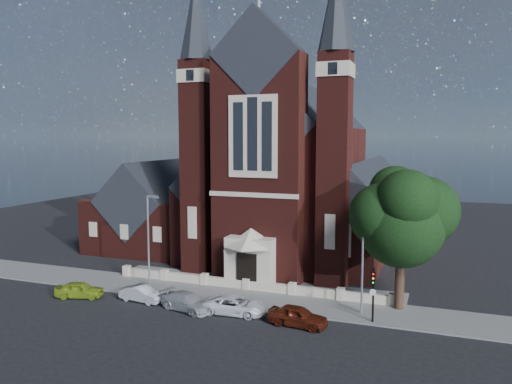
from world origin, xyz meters
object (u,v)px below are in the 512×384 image
parish_hall (155,214)px  traffic_signal (373,288)px  car_dark_red (298,316)px  street_lamp_left (149,236)px  street_tree (403,219)px  car_silver_a (142,294)px  car_white_suv (235,305)px  church (299,179)px  car_lime_van (80,290)px  street_lamp_right (364,253)px  car_silver_b (188,302)px

parish_hall → traffic_signal: 31.20m
car_dark_red → parish_hall: bearing=57.9°
street_lamp_left → street_tree: bearing=4.8°
car_silver_a → car_white_suv: bearing=-84.9°
church → street_tree: church is taller
traffic_signal → car_lime_van: bearing=-174.0°
church → car_dark_red: bearing=-74.7°
car_silver_a → street_lamp_right: bearing=-74.2°
car_silver_a → car_white_suv: (7.98, -0.05, 0.04)m
church → street_lamp_left: church is taller
street_lamp_right → car_lime_van: bearing=-169.7°
traffic_signal → car_silver_b: size_ratio=0.88×
church → street_lamp_left: bearing=-112.7°
car_silver_b → car_silver_a: bearing=98.6°
parish_hall → traffic_signal: size_ratio=3.05×
street_lamp_left → car_silver_b: bearing=-33.4°
car_lime_van → car_silver_b: 9.64m
parish_hall → car_lime_van: (4.00, -18.01, -3.36)m
street_lamp_left → church: bearing=67.3°
street_tree → car_silver_a: street_tree is taller
car_lime_van → parish_hall: bearing=-5.7°
parish_hall → traffic_signal: bearing=-30.0°
street_lamp_left → traffic_signal: (18.91, -1.57, -2.02)m
church → car_dark_red: 24.72m
street_tree → street_lamp_left: size_ratio=1.32×
car_lime_van → car_silver_a: size_ratio=1.04×
car_lime_van → car_dark_red: 18.23m
street_lamp_left → car_silver_a: size_ratio=2.18×
car_lime_van → car_dark_red: car_dark_red is taller
traffic_signal → car_dark_red: (-4.77, -2.21, -1.87)m
church → car_lime_van: bearing=-117.6°
street_tree → car_white_suv: size_ratio=2.28×
traffic_signal → car_silver_a: size_ratio=1.08×
street_lamp_right → church: bearing=118.0°
street_lamp_left → car_silver_a: (1.17, -3.06, -3.99)m
street_tree → car_lime_van: street_tree is taller
church → street_tree: 21.38m
church → traffic_signal: size_ratio=8.72×
car_lime_van → car_dark_red: bearing=-107.5°
church → car_silver_b: church is taller
car_lime_van → car_dark_red: size_ratio=0.92×
car_white_suv → car_silver_b: bearing=94.4°
car_silver_a → car_silver_b: bearing=-92.1°
street_tree → street_lamp_left: (-20.51, -1.71, -2.36)m
church → street_lamp_right: size_ratio=4.31×
parish_hall → street_lamp_right: parish_hall is taller
parish_hall → car_lime_van: size_ratio=3.17×
parish_hall → car_white_suv: bearing=-44.8°
church → car_white_suv: church is taller
street_lamp_left → car_lime_van: street_lamp_left is taller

